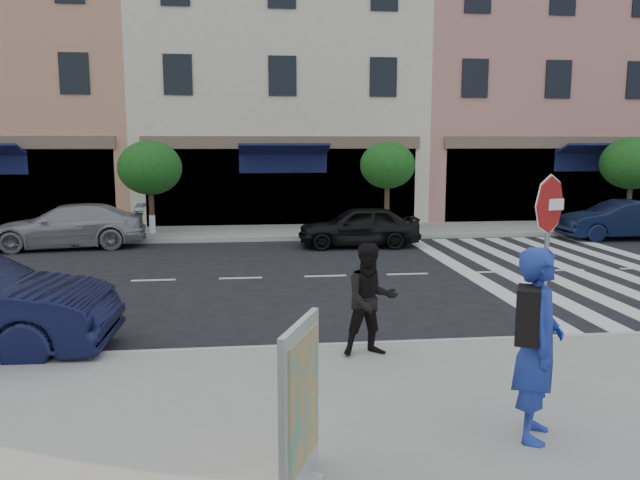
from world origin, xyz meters
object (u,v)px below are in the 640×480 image
Objects in this scene: walker at (371,300)px; car_far_mid at (359,226)px; poster_board at (301,408)px; car_far_left at (68,226)px; photographer at (538,344)px; stop_sign at (549,221)px; car_far_right at (620,220)px.

walker reaches higher than car_far_mid.
car_far_left is (-5.82, 14.26, -0.21)m from poster_board.
car_far_mid is (0.45, 12.80, -0.51)m from photographer.
walker is (-2.74, -0.33, -1.04)m from stop_sign.
poster_board is (-2.45, -0.66, -0.27)m from photographer.
walker reaches higher than poster_board.
car_far_mid is at bearing -85.51° from car_far_right.
car_far_left is 1.23× the size of car_far_mid.
car_far_right is at bearing 82.69° from car_far_left.
stop_sign reaches higher than photographer.
poster_board is at bearing -11.09° from car_far_mid.
stop_sign is 0.69× the size of car_far_mid.
stop_sign reaches higher than car_far_mid.
car_far_right is (17.52, -0.31, -0.02)m from car_far_left.
walker is 14.89m from car_far_right.
walker is 13.04m from car_far_left.
stop_sign is at bearing 7.54° from car_far_mid.
car_far_mid is (-1.11, 9.80, -1.37)m from stop_sign.
photographer reaches higher than car_far_left.
stop_sign reaches higher than poster_board.
car_far_left is (-7.09, 10.94, -0.30)m from walker.
car_far_mid is (8.73, -0.81, -0.03)m from car_far_left.
car_far_left is 8.76m from car_far_mid.
stop_sign is 12.92m from car_far_right.
stop_sign is 1.28× the size of photographer.
photographer is 0.44× the size of car_far_left.
car_far_right is at bearing 38.71° from walker.
photographer is at bearing -72.91° from walker.
stop_sign is 9.96m from car_far_mid.
car_far_right is at bearing -8.17° from photographer.
walker is at bearing -43.21° from car_far_right.
photographer is at bearing 25.01° from car_far_left.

